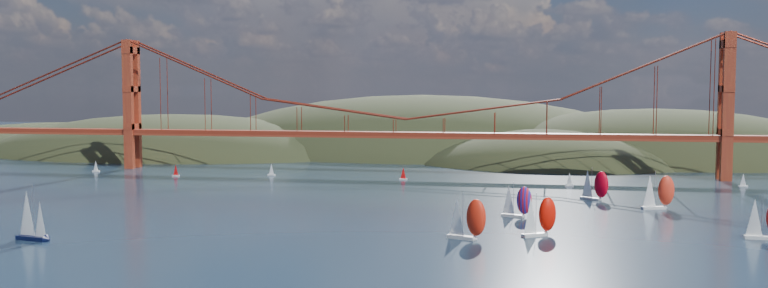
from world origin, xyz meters
The scene contains 15 objects.
headlands centered at (44.95, 278.29, -12.46)m, with size 725.00×225.00×96.00m.
bridge centered at (-1.75, 180.00, 32.23)m, with size 552.00×12.00×55.00m.
sloop_navy centered at (-61.29, 30.79, 5.44)m, with size 8.23×5.14×12.32m.
racer_0 centered at (33.99, 49.57, 5.00)m, with size 9.47×6.27×10.59m.
racer_1 centered at (50.08, 56.44, 4.78)m, with size 8.81×7.29×10.12m.
racer_2 centered at (99.83, 61.97, 4.80)m, with size 8.87×3.68×10.15m.
racer_3 centered at (83.64, 102.75, 5.10)m, with size 9.64×5.87×10.79m.
racer_5 centered at (67.59, 117.29, 4.85)m, with size 8.95×7.34×10.26m.
racer_rwb centered at (44.65, 81.81, 4.45)m, with size 8.42×5.13×9.42m.
distant_boat_1 centered at (-127.23, 162.77, 2.41)m, with size 3.00×2.00×4.70m.
distant_boat_2 centered at (-87.09, 153.32, 2.41)m, with size 3.00×2.00×4.70m.
distant_boat_3 centered at (-51.42, 163.19, 2.41)m, with size 3.00×2.00×4.70m.
distant_boat_4 centered at (121.33, 159.45, 2.41)m, with size 3.00×2.00×4.70m.
distant_boat_8 centered at (62.26, 150.88, 2.41)m, with size 3.00×2.00×4.70m.
distant_boat_9 centered at (2.07, 158.52, 2.41)m, with size 3.00×2.00×4.70m.
Camera 1 is at (46.75, -116.67, 33.22)m, focal length 35.00 mm.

